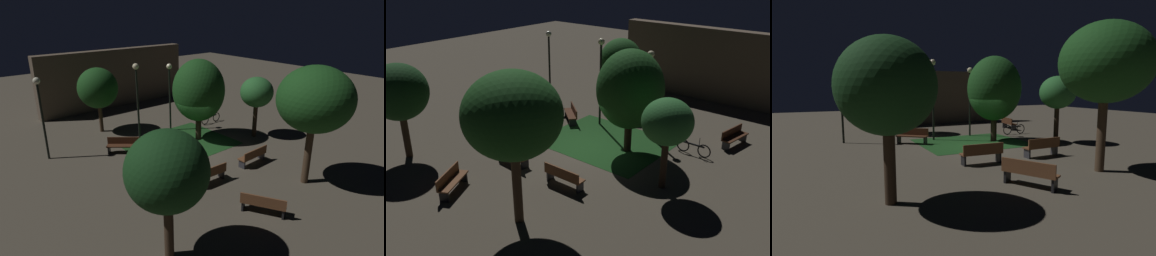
# 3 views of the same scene
# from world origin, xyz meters

# --- Properties ---
(ground_plane) EXTENTS (60.00, 60.00, 0.00)m
(ground_plane) POSITION_xyz_m (0.00, 0.00, 0.00)
(ground_plane) COLOR #4C4438
(grass_lawn) EXTENTS (6.01, 4.91, 0.01)m
(grass_lawn) POSITION_xyz_m (0.29, 1.11, 0.01)
(grass_lawn) COLOR #194219
(grass_lawn) RESTS_ON ground
(bench_near_trees) EXTENTS (1.82, 0.58, 0.88)m
(bench_near_trees) POSITION_xyz_m (-1.57, -3.52, 0.48)
(bench_near_trees) COLOR brown
(bench_near_trees) RESTS_ON ground
(bench_by_lamp) EXTENTS (1.81, 0.52, 0.88)m
(bench_by_lamp) POSITION_xyz_m (1.57, -3.52, 0.48)
(bench_by_lamp) COLOR brown
(bench_by_lamp) RESTS_ON ground
(bench_front_left) EXTENTS (1.29, 1.81, 0.88)m
(bench_front_left) POSITION_xyz_m (-1.62, -6.67, 0.48)
(bench_front_left) COLOR brown
(bench_front_left) RESTS_ON ground
(bench_lawn_edge) EXTENTS (1.69, 1.52, 0.88)m
(bench_lawn_edge) POSITION_xyz_m (-2.91, 2.17, 0.48)
(bench_lawn_edge) COLOR #422314
(bench_lawn_edge) RESTS_ON ground
(bench_front_right) EXTENTS (0.75, 1.85, 0.88)m
(bench_front_right) POSITION_xyz_m (5.38, 4.91, 0.48)
(bench_front_right) COLOR #422314
(bench_front_right) RESTS_ON ground
(tree_back_right) EXTENTS (3.14, 3.14, 4.96)m
(tree_back_right) POSITION_xyz_m (1.69, 0.98, 3.08)
(tree_back_right) COLOR #2D2116
(tree_back_right) RESTS_ON ground
(tree_back_left) EXTENTS (3.32, 3.32, 5.51)m
(tree_back_left) POSITION_xyz_m (1.95, -6.32, 4.02)
(tree_back_left) COLOR #423021
(tree_back_left) RESTS_ON ground
(tree_left_canopy) EXTENTS (2.02, 2.02, 3.81)m
(tree_left_canopy) POSITION_xyz_m (4.69, -0.98, 2.84)
(tree_left_canopy) COLOR #2D2116
(tree_left_canopy) RESTS_ON ground
(tree_right_canopy) EXTENTS (2.53, 2.53, 4.22)m
(tree_right_canopy) POSITION_xyz_m (-2.33, 6.08, 2.92)
(tree_right_canopy) COLOR #423021
(tree_right_canopy) RESTS_ON ground
(tree_tall_center) EXTENTS (2.63, 2.63, 4.46)m
(tree_tall_center) POSITION_xyz_m (-5.86, -6.15, 3.14)
(tree_tall_center) COLOR #38281C
(tree_tall_center) RESTS_ON ground
(lamp_post_plaza_east) EXTENTS (0.36, 0.36, 4.44)m
(lamp_post_plaza_east) POSITION_xyz_m (1.29, 3.33, 3.03)
(lamp_post_plaza_east) COLOR black
(lamp_post_plaza_east) RESTS_ON ground
(lamp_post_near_wall) EXTENTS (0.36, 0.36, 4.80)m
(lamp_post_near_wall) POSITION_xyz_m (-1.41, 2.84, 3.24)
(lamp_post_near_wall) COLOR black
(lamp_post_near_wall) RESTS_ON ground
(lamp_post_path_center) EXTENTS (0.36, 0.36, 4.48)m
(lamp_post_path_center) POSITION_xyz_m (-6.42, 4.09, 3.05)
(lamp_post_path_center) COLOR black
(lamp_post_path_center) RESTS_ON ground
(bicycle) EXTENTS (1.74, 0.07, 0.93)m
(bicycle) POSITION_xyz_m (4.32, 2.63, 0.34)
(bicycle) COLOR black
(bicycle) RESTS_ON ground
(building_wall_backdrop) EXTENTS (12.48, 0.80, 4.60)m
(building_wall_backdrop) POSITION_xyz_m (1.43, 10.93, 2.30)
(building_wall_backdrop) COLOR brown
(building_wall_backdrop) RESTS_ON ground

